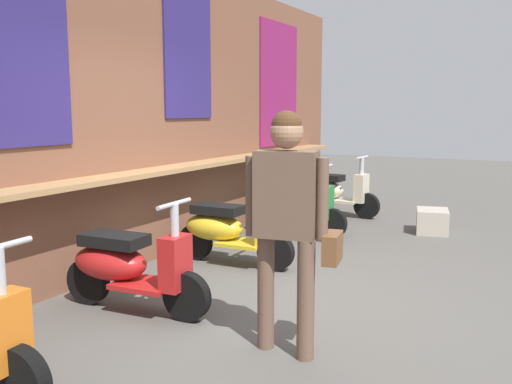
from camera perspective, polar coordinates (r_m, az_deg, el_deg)
The scene contains 8 objects.
ground_plane at distance 5.11m, azimuth 3.06°, elevation -10.94°, with size 31.12×31.12×0.00m, color #56544F.
market_stall_facade at distance 5.96m, azimuth -14.81°, elevation 7.91°, with size 11.11×0.61×3.33m.
scooter_red at distance 4.88m, azimuth -12.99°, elevation -7.31°, with size 0.49×1.40×0.97m.
scooter_yellow at distance 6.16m, azimuth -2.92°, elevation -3.79°, with size 0.46×1.40×0.97m.
scooter_green at distance 7.62m, azimuth 3.60°, elevation -1.43°, with size 0.46×1.40×0.97m.
scooter_cream at distance 9.07m, azimuth 7.78°, elevation 0.09°, with size 0.49×1.40×0.97m.
shopper_with_handbag at distance 3.79m, azimuth 3.30°, elevation -1.69°, with size 0.35×0.66×1.68m.
merchandise_crate at distance 8.10m, azimuth 17.46°, elevation -2.84°, with size 0.52×0.41×0.32m, color #B2A899.
Camera 1 is at (-4.37, -2.04, 1.69)m, focal length 39.40 mm.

